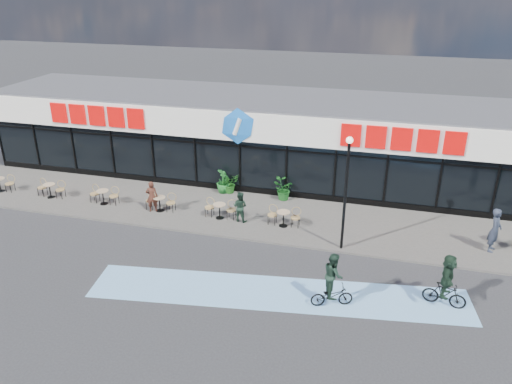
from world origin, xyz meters
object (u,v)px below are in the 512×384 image
at_px(potted_plant_mid, 223,181).
at_px(cyclist_a, 333,284).
at_px(potted_plant_left, 230,183).
at_px(bistro_set_0, 1,183).
at_px(potted_plant_right, 283,190).
at_px(pedestrian_b, 495,230).
at_px(cyclist_b, 447,282).
at_px(patron_left, 152,196).
at_px(patron_right, 240,207).
at_px(lamp_post, 346,184).

height_order(potted_plant_mid, cyclist_a, cyclist_a).
bearing_deg(potted_plant_left, cyclist_a, -52.26).
distance_m(bistro_set_0, potted_plant_right, 15.17).
relative_size(pedestrian_b, cyclist_b, 0.94).
distance_m(pedestrian_b, cyclist_a, 8.17).
bearing_deg(cyclist_a, potted_plant_left, 127.74).
distance_m(potted_plant_left, potted_plant_mid, 0.37).
xyz_separation_m(bistro_set_0, potted_plant_mid, (11.64, 2.89, 0.18)).
height_order(potted_plant_left, patron_left, patron_left).
xyz_separation_m(patron_right, pedestrian_b, (11.08, 0.13, 0.23)).
bearing_deg(potted_plant_mid, cyclist_a, -50.50).
height_order(potted_plant_left, patron_right, patron_right).
xyz_separation_m(potted_plant_right, cyclist_b, (7.44, -7.18, 0.32)).
bearing_deg(potted_plant_left, pedestrian_b, -13.18).
bearing_deg(potted_plant_right, pedestrian_b, -15.90).
height_order(bistro_set_0, potted_plant_right, potted_plant_right).
distance_m(potted_plant_left, potted_plant_right, 2.93).
bearing_deg(patron_left, cyclist_a, 131.07).
bearing_deg(lamp_post, patron_right, 164.85).
distance_m(lamp_post, potted_plant_right, 5.98).
bearing_deg(patron_left, lamp_post, 152.53).
bearing_deg(bistro_set_0, lamp_post, -4.43).
distance_m(bistro_set_0, cyclist_a, 19.27).
bearing_deg(pedestrian_b, cyclist_b, 171.80).
xyz_separation_m(lamp_post, potted_plant_left, (-6.42, 4.41, -2.44)).
bearing_deg(patron_right, potted_plant_mid, -48.53).
bearing_deg(lamp_post, potted_plant_right, 129.68).
bearing_deg(lamp_post, potted_plant_left, 145.52).
distance_m(patron_left, pedestrian_b, 15.54).
bearing_deg(lamp_post, potted_plant_mid, 147.47).
xyz_separation_m(patron_left, patron_right, (4.46, 0.12, -0.05)).
xyz_separation_m(potted_plant_left, potted_plant_mid, (-0.34, -0.09, 0.11)).
relative_size(potted_plant_right, patron_right, 0.76).
height_order(potted_plant_left, pedestrian_b, pedestrian_b).
bearing_deg(patron_left, cyclist_b, 142.49).
distance_m(lamp_post, bistro_set_0, 18.63).
xyz_separation_m(potted_plant_left, patron_right, (1.50, -3.08, 0.21)).
bearing_deg(potted_plant_right, cyclist_b, -43.98).
distance_m(lamp_post, cyclist_b, 5.35).
relative_size(bistro_set_0, potted_plant_left, 1.46).
height_order(lamp_post, cyclist_b, lamp_post).
relative_size(patron_right, cyclist_a, 0.70).
distance_m(potted_plant_left, cyclist_a, 10.63).
distance_m(potted_plant_left, pedestrian_b, 12.93).
bearing_deg(lamp_post, cyclist_b, -36.93).
relative_size(lamp_post, cyclist_a, 2.35).
xyz_separation_m(potted_plant_left, potted_plant_right, (2.92, -0.19, 0.03)).
relative_size(bistro_set_0, potted_plant_mid, 1.21).
xyz_separation_m(bistro_set_0, cyclist_b, (22.35, -4.39, 0.43)).
distance_m(potted_plant_right, cyclist_a, 8.96).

